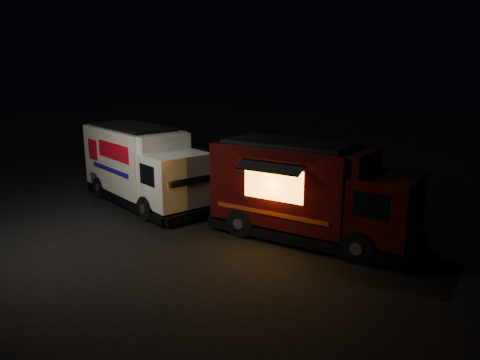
% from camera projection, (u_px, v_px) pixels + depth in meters
% --- Properties ---
extents(ground, '(80.00, 80.00, 0.00)m').
position_uv_depth(ground, '(166.00, 224.00, 16.25)').
color(ground, black).
rests_on(ground, ground).
extents(white_truck, '(7.05, 3.89, 3.03)m').
position_uv_depth(white_truck, '(145.00, 166.00, 18.34)').
color(white_truck, white).
rests_on(white_truck, ground).
extents(red_truck, '(6.71, 2.77, 3.07)m').
position_uv_depth(red_truck, '(313.00, 192.00, 14.53)').
color(red_truck, '#370A0A').
rests_on(red_truck, ground).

